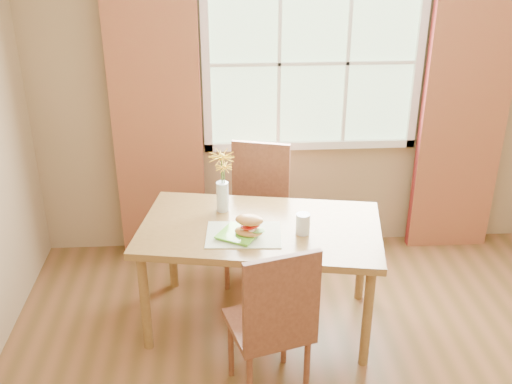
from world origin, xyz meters
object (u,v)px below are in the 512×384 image
Objects in this scene: dining_table at (260,236)px; flower_vase at (222,176)px; water_glass at (303,224)px; croissant_sandwich at (249,225)px; chair_far at (258,207)px; chair_near at (274,319)px.

flower_vase reaches higher than dining_table.
flower_vase reaches higher than water_glass.
croissant_sandwich is at bearing -174.84° from water_glass.
chair_far is at bearing 107.83° from water_glass.
dining_table is 0.45m from flower_vase.
flower_vase reaches higher than chair_far.
chair_near is at bearing -63.99° from croissant_sandwich.
chair_far reaches higher than croissant_sandwich.
water_glass is (0.23, 0.59, 0.25)m from chair_near.
dining_table is at bearing -45.20° from flower_vase.
chair_near is 0.63m from croissant_sandwich.
flower_vase is at bearing -108.68° from chair_far.
chair_near reaches higher than croissant_sandwich.
flower_vase is at bearing 144.84° from water_glass.
dining_table is at bearing 77.10° from croissant_sandwich.
flower_vase is at bearing 128.58° from croissant_sandwich.
chair_far is 0.78m from water_glass.
chair_near is 1.30m from chair_far.
chair_far is 2.49× the size of flower_vase.
croissant_sandwich is 0.33m from water_glass.
water_glass is 0.32× the size of flower_vase.
chair_far is 0.61m from flower_vase.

